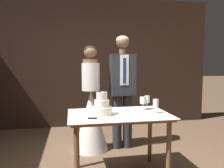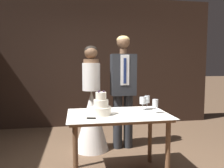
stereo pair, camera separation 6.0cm
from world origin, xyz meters
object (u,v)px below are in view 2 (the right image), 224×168
object	(u,v)px
cake_table	(118,122)
tiered_cake	(101,107)
cake_knife	(99,119)
groom	(123,86)
bride	(92,112)
wine_glass_near	(143,101)
wine_glass_middle	(147,100)
wine_glass_far	(155,103)

from	to	relation	value
cake_table	tiered_cake	world-z (taller)	tiered_cake
cake_knife	groom	xyz separation A→B (m)	(0.51, 1.11, 0.23)
cake_table	bride	world-z (taller)	bride
cake_table	cake_knife	size ratio (longest dim) A/B	2.81
wine_glass_near	cake_table	bearing A→B (deg)	-157.85
cake_knife	wine_glass_near	xyz separation A→B (m)	(0.61, 0.37, 0.11)
tiered_cake	wine_glass_middle	bearing A→B (deg)	19.33
wine_glass_middle	tiered_cake	bearing A→B (deg)	-160.67
wine_glass_middle	wine_glass_near	bearing A→B (deg)	-143.47
wine_glass_far	bride	xyz separation A→B (m)	(-0.71, 0.93, -0.29)
cake_table	cake_knife	distance (m)	0.36
wine_glass_far	bride	distance (m)	1.20
wine_glass_middle	groom	size ratio (longest dim) A/B	0.10
wine_glass_near	bride	size ratio (longest dim) A/B	0.10
groom	bride	bearing A→B (deg)	179.95
cake_table	wine_glass_near	world-z (taller)	wine_glass_near
cake_table	wine_glass_far	xyz separation A→B (m)	(0.45, -0.05, 0.22)
tiered_cake	bride	distance (m)	0.95
cake_table	wine_glass_far	world-z (taller)	wine_glass_far
cake_knife	wine_glass_middle	xyz separation A→B (m)	(0.69, 0.43, 0.11)
cake_knife	groom	bearing A→B (deg)	77.89
cake_knife	groom	distance (m)	1.25
tiered_cake	wine_glass_far	distance (m)	0.66
cake_table	groom	bearing A→B (deg)	73.86
wine_glass_near	cake_knife	bearing A→B (deg)	-148.65
wine_glass_near	bride	xyz separation A→B (m)	(-0.61, 0.74, -0.29)
wine_glass_middle	bride	size ratio (longest dim) A/B	0.11
cake_table	wine_glass_middle	world-z (taller)	wine_glass_middle
tiered_cake	groom	xyz separation A→B (m)	(0.47, 0.91, 0.14)
wine_glass_near	wine_glass_middle	xyz separation A→B (m)	(0.08, 0.06, -0.00)
tiered_cake	wine_glass_middle	size ratio (longest dim) A/B	1.63
tiered_cake	bride	xyz separation A→B (m)	(-0.05, 0.91, -0.27)
groom	tiered_cake	bearing A→B (deg)	-117.18
tiered_cake	wine_glass_near	bearing A→B (deg)	16.53
bride	groom	bearing A→B (deg)	-0.05
bride	cake_knife	bearing A→B (deg)	-90.12
wine_glass_far	bride	size ratio (longest dim) A/B	0.10
wine_glass_near	tiered_cake	bearing A→B (deg)	-163.47
cake_knife	wine_glass_near	world-z (taller)	wine_glass_near
tiered_cake	bride	bearing A→B (deg)	92.88
cake_table	groom	xyz separation A→B (m)	(0.26, 0.88, 0.34)
wine_glass_near	groom	bearing A→B (deg)	97.45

